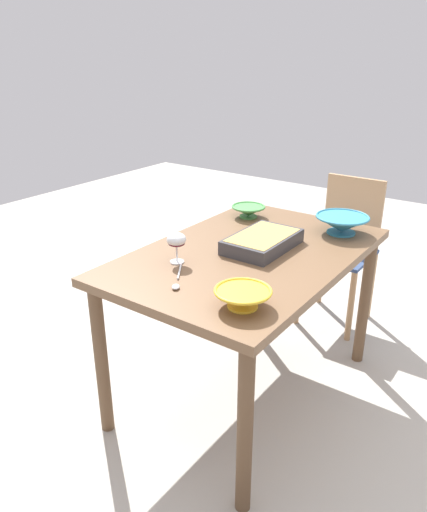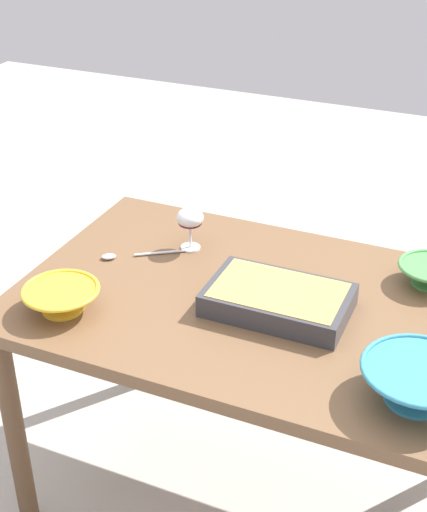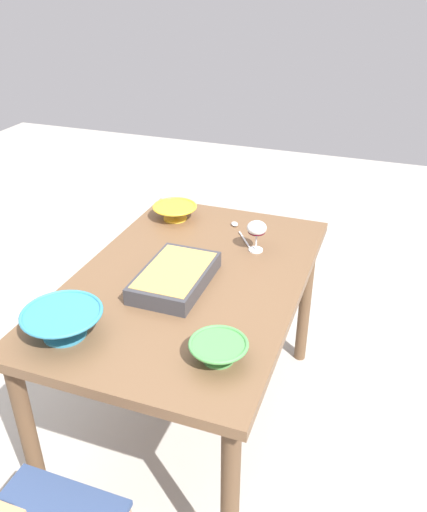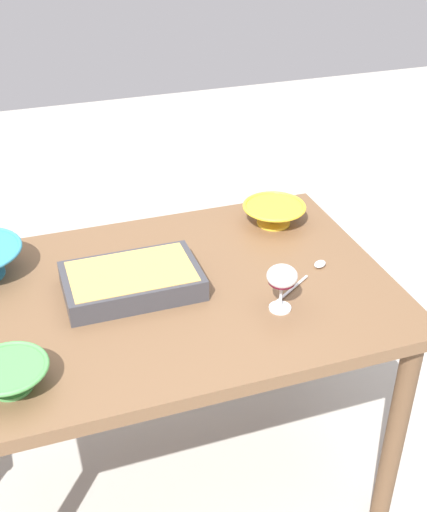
{
  "view_description": "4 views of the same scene",
  "coord_description": "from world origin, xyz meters",
  "px_view_note": "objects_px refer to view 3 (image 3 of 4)",
  "views": [
    {
      "loc": [
        1.78,
        1.08,
        1.62
      ],
      "look_at": [
        0.2,
        -0.06,
        0.8
      ],
      "focal_mm": 34.61,
      "sensor_mm": 36.0,
      "label": 1
    },
    {
      "loc": [
        -0.57,
        1.61,
        1.89
      ],
      "look_at": [
        0.19,
        -0.12,
        0.8
      ],
      "focal_mm": 51.78,
      "sensor_mm": 36.0,
      "label": 2
    },
    {
      "loc": [
        -1.59,
        -0.67,
        1.83
      ],
      "look_at": [
        0.07,
        -0.07,
        0.84
      ],
      "focal_mm": 36.72,
      "sensor_mm": 36.0,
      "label": 3
    },
    {
      "loc": [
        -0.34,
        -1.47,
        1.83
      ],
      "look_at": [
        0.16,
        0.0,
        0.86
      ],
      "focal_mm": 45.72,
      "sensor_mm": 36.0,
      "label": 4
    }
  ],
  "objects_px": {
    "wine_glass": "(257,230)",
    "casserole_dish": "(175,276)",
    "dining_table": "(190,296)",
    "mixing_bowl": "(63,322)",
    "serving_spoon": "(238,229)",
    "small_bowl": "(218,350)",
    "serving_bowl": "(175,211)"
  },
  "relations": [
    {
      "from": "casserole_dish",
      "to": "small_bowl",
      "type": "bearing_deg",
      "value": -139.93
    },
    {
      "from": "wine_glass",
      "to": "serving_bowl",
      "type": "bearing_deg",
      "value": 68.91
    },
    {
      "from": "mixing_bowl",
      "to": "serving_spoon",
      "type": "relative_size",
      "value": 1.19
    },
    {
      "from": "wine_glass",
      "to": "casserole_dish",
      "type": "height_order",
      "value": "wine_glass"
    },
    {
      "from": "dining_table",
      "to": "casserole_dish",
      "type": "xyz_separation_m",
      "value": [
        -0.07,
        0.03,
        0.13
      ]
    },
    {
      "from": "mixing_bowl",
      "to": "small_bowl",
      "type": "bearing_deg",
      "value": -83.96
    },
    {
      "from": "casserole_dish",
      "to": "serving_spoon",
      "type": "height_order",
      "value": "casserole_dish"
    },
    {
      "from": "small_bowl",
      "to": "serving_bowl",
      "type": "distance_m",
      "value": 1.02
    },
    {
      "from": "mixing_bowl",
      "to": "serving_spoon",
      "type": "bearing_deg",
      "value": -18.35
    },
    {
      "from": "wine_glass",
      "to": "mixing_bowl",
      "type": "bearing_deg",
      "value": 150.53
    },
    {
      "from": "wine_glass",
      "to": "serving_bowl",
      "type": "height_order",
      "value": "wine_glass"
    },
    {
      "from": "casserole_dish",
      "to": "mixing_bowl",
      "type": "xyz_separation_m",
      "value": [
        -0.4,
        0.22,
        0.01
      ]
    },
    {
      "from": "dining_table",
      "to": "mixing_bowl",
      "type": "relative_size",
      "value": 5.03
    },
    {
      "from": "dining_table",
      "to": "serving_spoon",
      "type": "bearing_deg",
      "value": -7.34
    },
    {
      "from": "wine_glass",
      "to": "casserole_dish",
      "type": "bearing_deg",
      "value": 149.28
    },
    {
      "from": "casserole_dish",
      "to": "serving_bowl",
      "type": "distance_m",
      "value": 0.58
    },
    {
      "from": "small_bowl",
      "to": "serving_spoon",
      "type": "xyz_separation_m",
      "value": [
        0.86,
        0.21,
        -0.03
      ]
    },
    {
      "from": "wine_glass",
      "to": "serving_spoon",
      "type": "relative_size",
      "value": 0.61
    },
    {
      "from": "casserole_dish",
      "to": "serving_bowl",
      "type": "height_order",
      "value": "serving_bowl"
    },
    {
      "from": "casserole_dish",
      "to": "mixing_bowl",
      "type": "height_order",
      "value": "mixing_bowl"
    },
    {
      "from": "casserole_dish",
      "to": "mixing_bowl",
      "type": "distance_m",
      "value": 0.46
    },
    {
      "from": "dining_table",
      "to": "wine_glass",
      "type": "bearing_deg",
      "value": -32.33
    },
    {
      "from": "casserole_dish",
      "to": "wine_glass",
      "type": "bearing_deg",
      "value": -30.72
    },
    {
      "from": "serving_bowl",
      "to": "serving_spoon",
      "type": "relative_size",
      "value": 0.94
    },
    {
      "from": "dining_table",
      "to": "mixing_bowl",
      "type": "distance_m",
      "value": 0.55
    },
    {
      "from": "small_bowl",
      "to": "serving_bowl",
      "type": "bearing_deg",
      "value": 30.83
    },
    {
      "from": "wine_glass",
      "to": "mixing_bowl",
      "type": "height_order",
      "value": "wine_glass"
    },
    {
      "from": "dining_table",
      "to": "serving_bowl",
      "type": "height_order",
      "value": "serving_bowl"
    },
    {
      "from": "wine_glass",
      "to": "serving_spoon",
      "type": "distance_m",
      "value": 0.22
    },
    {
      "from": "serving_bowl",
      "to": "serving_spoon",
      "type": "bearing_deg",
      "value": -93.21
    },
    {
      "from": "serving_bowl",
      "to": "dining_table",
      "type": "bearing_deg",
      "value": -150.67
    },
    {
      "from": "dining_table",
      "to": "casserole_dish",
      "type": "distance_m",
      "value": 0.15
    }
  ]
}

